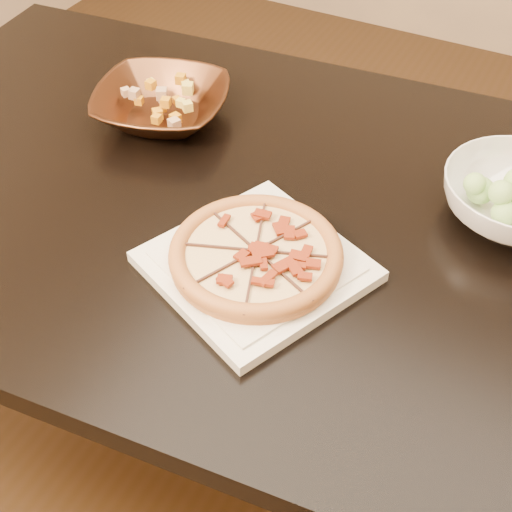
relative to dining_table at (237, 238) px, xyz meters
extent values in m
cube|color=black|center=(0.19, 0.15, -0.66)|extent=(4.00, 4.00, 0.02)
cube|color=black|center=(0.00, 0.00, 0.08)|extent=(1.52, 1.05, 0.04)
cylinder|color=black|center=(-0.64, 0.39, -0.30)|extent=(0.07, 0.07, 0.71)
cube|color=silver|center=(0.11, -0.14, 0.11)|extent=(0.35, 0.35, 0.02)
cube|color=silver|center=(0.11, -0.14, 0.12)|extent=(0.30, 0.30, 0.00)
cylinder|color=#A9763F|center=(0.11, -0.14, 0.12)|extent=(0.25, 0.25, 0.01)
torus|color=#A9763F|center=(0.11, -0.14, 0.13)|extent=(0.25, 0.25, 0.03)
cylinder|color=beige|center=(0.11, -0.14, 0.13)|extent=(0.20, 0.20, 0.01)
cube|color=#381F17|center=(0.11, -0.14, 0.14)|extent=(0.11, 0.23, 0.01)
cube|color=#381F17|center=(0.11, -0.14, 0.14)|extent=(0.09, 0.23, 0.01)
cube|color=#381F17|center=(0.11, -0.14, 0.14)|extent=(0.23, 0.11, 0.01)
cube|color=#381F17|center=(0.11, -0.14, 0.14)|extent=(0.23, 0.09, 0.01)
cube|color=maroon|center=(0.13, -0.15, 0.14)|extent=(0.03, 0.02, 0.00)
cube|color=maroon|center=(0.15, -0.15, 0.14)|extent=(0.03, 0.02, 0.00)
cube|color=maroon|center=(0.17, -0.14, 0.14)|extent=(0.02, 0.02, 0.00)
cube|color=maroon|center=(0.13, -0.13, 0.14)|extent=(0.03, 0.02, 0.00)
cube|color=maroon|center=(0.15, -0.12, 0.14)|extent=(0.03, 0.02, 0.00)
cube|color=maroon|center=(0.16, -0.09, 0.14)|extent=(0.03, 0.03, 0.00)
cube|color=maroon|center=(0.13, -0.11, 0.14)|extent=(0.02, 0.03, 0.00)
cube|color=maroon|center=(0.13, -0.09, 0.14)|extent=(0.02, 0.03, 0.00)
cube|color=maroon|center=(0.12, -0.06, 0.14)|extent=(0.02, 0.02, 0.00)
cube|color=maroon|center=(0.10, -0.10, 0.14)|extent=(0.02, 0.03, 0.00)
cube|color=maroon|center=(0.08, -0.08, 0.14)|extent=(0.02, 0.03, 0.00)
cube|color=maroon|center=(0.10, -0.12, 0.14)|extent=(0.03, 0.03, 0.00)
cube|color=maroon|center=(0.07, -0.11, 0.14)|extent=(0.03, 0.03, 0.00)
cube|color=maroon|center=(0.05, -0.11, 0.14)|extent=(0.03, 0.02, 0.00)
cube|color=maroon|center=(0.08, -0.14, 0.14)|extent=(0.03, 0.02, 0.00)
cube|color=maroon|center=(0.06, -0.14, 0.14)|extent=(0.02, 0.02, 0.00)
cube|color=maroon|center=(0.04, -0.16, 0.14)|extent=(0.03, 0.02, 0.00)
cube|color=maroon|center=(0.08, -0.16, 0.14)|extent=(0.03, 0.02, 0.00)
cube|color=maroon|center=(0.07, -0.18, 0.14)|extent=(0.03, 0.03, 0.00)
cube|color=maroon|center=(0.10, -0.16, 0.14)|extent=(0.02, 0.03, 0.00)
cube|color=maroon|center=(0.10, -0.18, 0.14)|extent=(0.02, 0.03, 0.00)
cube|color=maroon|center=(0.11, -0.21, 0.14)|extent=(0.02, 0.02, 0.00)
cube|color=maroon|center=(0.11, -0.17, 0.14)|extent=(0.02, 0.03, 0.00)
cube|color=maroon|center=(0.13, -0.19, 0.14)|extent=(0.02, 0.03, 0.00)
cube|color=maroon|center=(0.15, -0.20, 0.14)|extent=(0.03, 0.03, 0.00)
cube|color=maroon|center=(0.14, -0.16, 0.14)|extent=(0.03, 0.03, 0.00)
imported|color=#482816|center=(-0.23, 0.13, 0.13)|extent=(0.30, 0.30, 0.06)
cube|color=tan|center=(-0.23, 0.13, 0.17)|extent=(0.03, 0.03, 0.03)
cube|color=#BC7510|center=(-0.21, 0.14, 0.17)|extent=(0.03, 0.03, 0.03)
cube|color=gold|center=(-0.20, 0.15, 0.17)|extent=(0.03, 0.03, 0.03)
cube|color=tan|center=(-0.20, 0.17, 0.17)|extent=(0.03, 0.03, 0.03)
cube|color=#BC7510|center=(-0.23, 0.14, 0.17)|extent=(0.03, 0.03, 0.03)
cube|color=gold|center=(-0.23, 0.16, 0.17)|extent=(0.03, 0.03, 0.03)
cube|color=tan|center=(-0.24, 0.17, 0.17)|extent=(0.03, 0.03, 0.03)
cube|color=#BC7510|center=(-0.23, 0.13, 0.17)|extent=(0.03, 0.03, 0.03)
cube|color=gold|center=(-0.24, 0.14, 0.17)|extent=(0.03, 0.03, 0.03)
cube|color=tan|center=(-0.26, 0.14, 0.17)|extent=(0.03, 0.03, 0.03)
cube|color=#BC7510|center=(-0.28, 0.13, 0.17)|extent=(0.03, 0.03, 0.03)
cube|color=gold|center=(-0.24, 0.13, 0.17)|extent=(0.03, 0.03, 0.03)
cube|color=tan|center=(-0.25, 0.12, 0.17)|extent=(0.03, 0.03, 0.03)
cube|color=#BC7510|center=(-0.25, 0.10, 0.17)|extent=(0.03, 0.03, 0.03)
cube|color=gold|center=(-0.23, 0.13, 0.17)|extent=(0.03, 0.03, 0.03)
cube|color=tan|center=(-0.23, 0.11, 0.17)|extent=(0.03, 0.03, 0.03)
cube|color=#BC7510|center=(-0.22, 0.10, 0.17)|extent=(0.03, 0.03, 0.03)
cube|color=gold|center=(-0.20, 0.09, 0.17)|extent=(0.03, 0.03, 0.03)
cube|color=tan|center=(-0.22, 0.13, 0.17)|extent=(0.03, 0.03, 0.03)
cube|color=#BC7510|center=(-0.20, 0.12, 0.17)|extent=(0.03, 0.03, 0.03)
sphere|color=#BCEA79|center=(0.39, 0.15, 0.19)|extent=(0.04, 0.04, 0.04)
sphere|color=#BCEA79|center=(0.38, 0.12, 0.19)|extent=(0.04, 0.04, 0.04)
cube|color=orange|center=(0.38, 0.13, 0.18)|extent=(0.02, 0.02, 0.01)
camera|label=1|loc=(0.45, -0.79, 0.84)|focal=50.00mm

